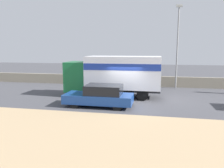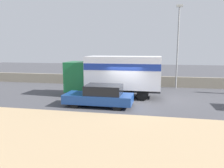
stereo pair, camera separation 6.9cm
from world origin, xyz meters
name	(u,v)px [view 1 (the left image)]	position (x,y,z in m)	size (l,w,h in m)	color
ground_plane	(122,105)	(0.00, 0.00, 0.00)	(80.00, 80.00, 0.00)	#47474C
dirt_shoulder_foreground	(102,137)	(0.00, -5.70, 0.02)	(60.00, 6.86, 0.04)	tan
stone_wall_backdrop	(133,81)	(0.00, 7.99, 0.52)	(60.00, 0.35, 1.04)	gray
street_lamp	(178,42)	(4.18, 7.40, 4.46)	(0.56, 0.28, 7.81)	gray
box_truck	(115,73)	(-0.88, 2.48, 1.90)	(7.46, 2.50, 3.22)	#196B38
car_hatchback	(100,96)	(-1.34, -0.64, 0.72)	(4.53, 1.82, 1.45)	navy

